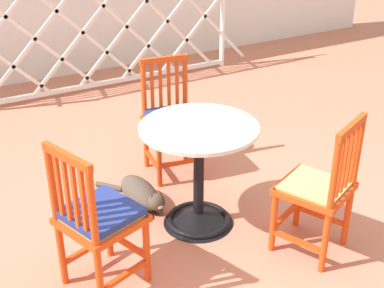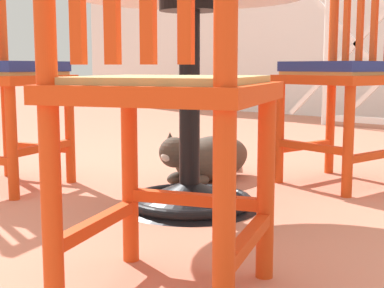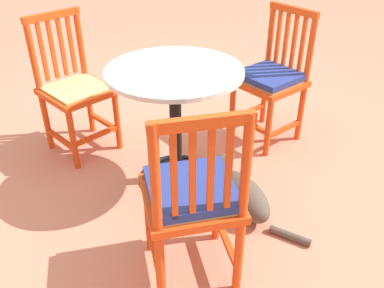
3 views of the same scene
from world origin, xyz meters
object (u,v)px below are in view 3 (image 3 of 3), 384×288
at_px(orange_chair_by_planter, 272,80).
at_px(orange_chair_near_fence, 75,90).
at_px(tabby_cat, 240,192).
at_px(orange_chair_facing_out, 192,198).
at_px(cafe_table, 176,140).

xyz_separation_m(orange_chair_by_planter, orange_chair_near_fence, (1.27, -0.36, -0.01)).
bearing_deg(orange_chair_near_fence, tabby_cat, 126.77).
distance_m(orange_chair_by_planter, orange_chair_facing_out, 1.37).
bearing_deg(cafe_table, orange_chair_by_planter, -162.58).
bearing_deg(orange_chair_facing_out, orange_chair_by_planter, -134.99).
distance_m(cafe_table, orange_chair_near_fence, 0.79).
relative_size(orange_chair_near_fence, tabby_cat, 1.27).
relative_size(orange_chair_by_planter, orange_chair_near_fence, 1.00).
height_order(cafe_table, orange_chair_facing_out, orange_chair_facing_out).
bearing_deg(orange_chair_facing_out, tabby_cat, -141.15).
relative_size(cafe_table, orange_chair_near_fence, 0.83).
height_order(cafe_table, tabby_cat, cafe_table).
xyz_separation_m(cafe_table, orange_chair_by_planter, (-0.79, -0.25, 0.16)).
bearing_deg(orange_chair_facing_out, cafe_table, -104.37).
xyz_separation_m(cafe_table, tabby_cat, (-0.25, 0.38, -0.19)).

